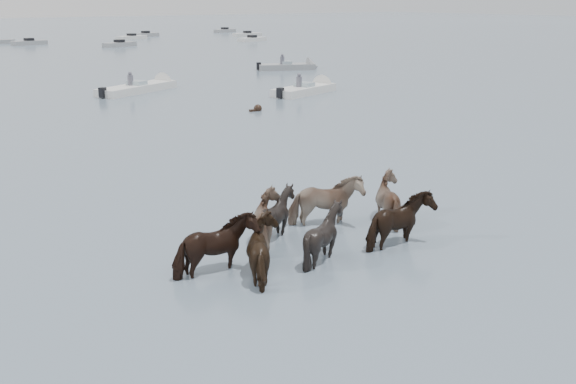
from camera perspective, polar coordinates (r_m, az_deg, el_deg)
ground at (r=13.75m, az=6.59°, el=-6.95°), size 400.00×400.00×0.00m
pony_herd at (r=14.64m, az=2.34°, el=-3.19°), size 7.14×3.47×1.63m
swimming_pony at (r=32.71m, az=-2.91°, el=7.77°), size 0.72×0.44×0.44m
motorboat_c at (r=41.17m, az=-13.16°, el=9.55°), size 6.45×4.14×1.92m
motorboat_d at (r=39.28m, az=2.18°, el=9.63°), size 5.55×3.07×1.92m
motorboat_e at (r=52.42m, az=0.64°, el=11.65°), size 5.35×3.51×1.92m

